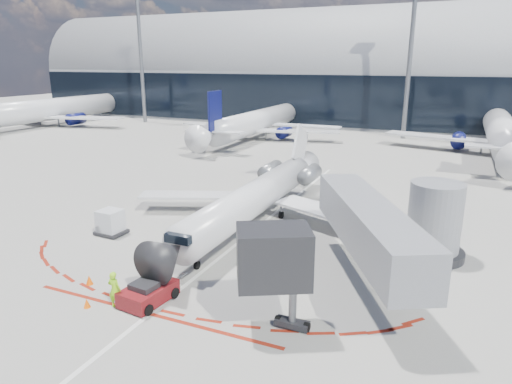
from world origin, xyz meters
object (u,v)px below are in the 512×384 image
at_px(pushback_tug, 148,293).
at_px(regional_jet, 259,194).
at_px(uld_container, 111,222).
at_px(ramp_worker, 115,290).

bearing_deg(pushback_tug, regional_jet, 95.27).
relative_size(regional_jet, uld_container, 12.81).
xyz_separation_m(regional_jet, ramp_worker, (-1.46, -14.69, -1.17)).
relative_size(pushback_tug, uld_container, 2.30).
bearing_deg(uld_container, pushback_tug, -36.60).
relative_size(ramp_worker, uld_container, 0.97).
distance_m(ramp_worker, uld_container, 10.49).
bearing_deg(pushback_tug, ramp_worker, -131.32).
distance_m(pushback_tug, ramp_worker, 1.67).
bearing_deg(regional_jet, pushback_tug, -91.16).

